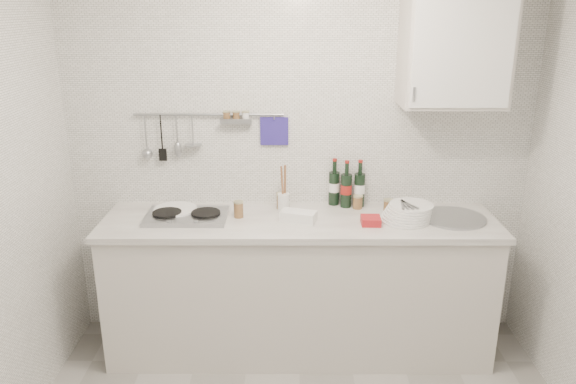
# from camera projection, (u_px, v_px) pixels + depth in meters

# --- Properties ---
(back_wall) EXTENTS (3.00, 0.02, 2.50)m
(back_wall) POSITION_uv_depth(u_px,v_px,m) (299.00, 155.00, 3.66)
(back_wall) COLOR silver
(back_wall) RESTS_ON floor
(counter) EXTENTS (2.44, 0.64, 0.96)m
(counter) POSITION_uv_depth(u_px,v_px,m) (300.00, 289.00, 3.63)
(counter) COLOR beige
(counter) RESTS_ON floor
(wall_rail) EXTENTS (0.98, 0.09, 0.34)m
(wall_rail) POSITION_uv_depth(u_px,v_px,m) (206.00, 129.00, 3.57)
(wall_rail) COLOR #93969B
(wall_rail) RESTS_ON back_wall
(wall_cabinet) EXTENTS (0.60, 0.38, 0.70)m
(wall_cabinet) POSITION_uv_depth(u_px,v_px,m) (455.00, 46.00, 3.26)
(wall_cabinet) COLOR beige
(wall_cabinet) RESTS_ON back_wall
(plate_stack_hob) EXTENTS (0.29, 0.29, 0.04)m
(plate_stack_hob) POSITION_uv_depth(u_px,v_px,m) (174.00, 212.00, 3.53)
(plate_stack_hob) COLOR #517AB8
(plate_stack_hob) RESTS_ON counter
(plate_stack_sink) EXTENTS (0.33, 0.31, 0.11)m
(plate_stack_sink) POSITION_uv_depth(u_px,v_px,m) (408.00, 213.00, 3.44)
(plate_stack_sink) COLOR white
(plate_stack_sink) RESTS_ON counter
(wine_bottles) EXTENTS (0.24, 0.12, 0.31)m
(wine_bottles) POSITION_uv_depth(u_px,v_px,m) (347.00, 183.00, 3.65)
(wine_bottles) COLOR black
(wine_bottles) RESTS_ON counter
(butter_dish) EXTENTS (0.23, 0.16, 0.06)m
(butter_dish) POSITION_uv_depth(u_px,v_px,m) (298.00, 216.00, 3.43)
(butter_dish) COLOR white
(butter_dish) RESTS_ON counter
(strawberry_punnet) EXTENTS (0.12, 0.12, 0.05)m
(strawberry_punnet) POSITION_uv_depth(u_px,v_px,m) (371.00, 221.00, 3.38)
(strawberry_punnet) COLOR #B6142B
(strawberry_punnet) RESTS_ON counter
(utensil_crock) EXTENTS (0.07, 0.07, 0.31)m
(utensil_crock) POSITION_uv_depth(u_px,v_px,m) (284.00, 200.00, 3.59)
(utensil_crock) COLOR white
(utensil_crock) RESTS_ON counter
(jar_a) EXTENTS (0.07, 0.07, 0.10)m
(jar_a) POSITION_uv_depth(u_px,v_px,m) (281.00, 201.00, 3.63)
(jar_a) COLOR brown
(jar_a) RESTS_ON counter
(jar_b) EXTENTS (0.07, 0.07, 0.09)m
(jar_b) POSITION_uv_depth(u_px,v_px,m) (358.00, 202.00, 3.64)
(jar_b) COLOR brown
(jar_b) RESTS_ON counter
(jar_c) EXTENTS (0.06, 0.06, 0.08)m
(jar_c) POSITION_uv_depth(u_px,v_px,m) (388.00, 205.00, 3.60)
(jar_c) COLOR brown
(jar_c) RESTS_ON counter
(jar_d) EXTENTS (0.06, 0.06, 0.11)m
(jar_d) POSITION_uv_depth(u_px,v_px,m) (239.00, 209.00, 3.48)
(jar_d) COLOR brown
(jar_d) RESTS_ON counter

